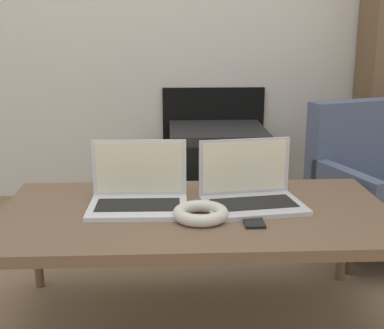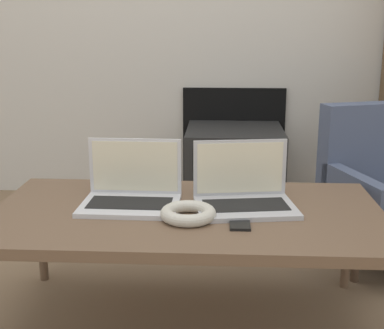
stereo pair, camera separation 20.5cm
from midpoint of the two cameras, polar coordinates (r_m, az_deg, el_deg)
table at (r=1.80m, az=-2.81°, el=-5.87°), size 1.31×0.69×0.42m
laptop_left at (r=1.84m, az=-8.92°, el=-3.09°), size 0.33×0.25×0.21m
laptop_right at (r=1.84m, az=3.08°, el=-2.94°), size 0.36×0.29×0.21m
headphones at (r=1.70m, az=-2.53°, el=-5.28°), size 0.18×0.18×0.04m
phone at (r=1.70m, az=3.02°, el=-5.93°), size 0.06×0.15×0.01m
tv at (r=3.01m, az=0.74°, el=-0.48°), size 0.53×0.52×0.47m
armchair at (r=2.61m, az=17.73°, el=-1.56°), size 0.79×0.71×0.68m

